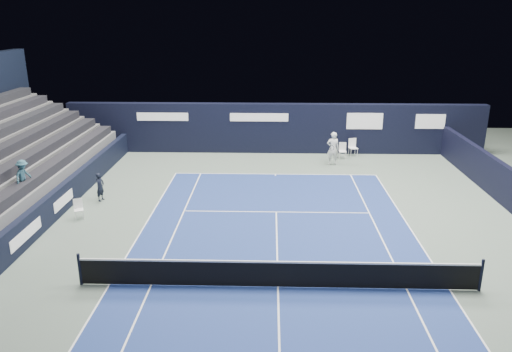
% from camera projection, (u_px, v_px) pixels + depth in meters
% --- Properties ---
extents(ground, '(48.00, 48.00, 0.00)m').
position_uv_depth(ground, '(277.00, 258.00, 17.96)').
color(ground, '#526258').
rests_on(ground, ground).
extents(court_surface, '(10.97, 23.77, 0.01)m').
position_uv_depth(court_surface, '(278.00, 287.00, 16.06)').
color(court_surface, navy).
rests_on(court_surface, ground).
extents(folding_chair_back_a, '(0.44, 0.47, 0.97)m').
position_uv_depth(folding_chair_back_a, '(343.00, 148.00, 30.20)').
color(folding_chair_back_a, white).
rests_on(folding_chair_back_a, ground).
extents(folding_chair_back_b, '(0.56, 0.55, 1.08)m').
position_uv_depth(folding_chair_back_b, '(353.00, 146.00, 30.78)').
color(folding_chair_back_b, white).
rests_on(folding_chair_back_b, ground).
extents(line_judge_chair, '(0.49, 0.49, 0.86)m').
position_uv_depth(line_judge_chair, '(78.00, 207.00, 21.36)').
color(line_judge_chair, white).
rests_on(line_judge_chair, ground).
extents(line_judge, '(0.46, 0.56, 1.34)m').
position_uv_depth(line_judge, '(100.00, 187.00, 23.33)').
color(line_judge, black).
rests_on(line_judge, ground).
extents(court_markings, '(11.03, 23.83, 0.00)m').
position_uv_depth(court_markings, '(278.00, 287.00, 16.05)').
color(court_markings, white).
rests_on(court_markings, court_surface).
extents(tennis_net, '(12.90, 0.10, 1.10)m').
position_uv_depth(tennis_net, '(278.00, 273.00, 15.90)').
color(tennis_net, black).
rests_on(tennis_net, ground).
extents(back_sponsor_wall, '(26.00, 0.63, 3.10)m').
position_uv_depth(back_sponsor_wall, '(275.00, 128.00, 31.25)').
color(back_sponsor_wall, black).
rests_on(back_sponsor_wall, ground).
extents(side_barrier_left, '(0.33, 22.00, 1.20)m').
position_uv_depth(side_barrier_left, '(60.00, 201.00, 21.82)').
color(side_barrier_left, black).
rests_on(side_barrier_left, ground).
extents(tennis_player, '(0.75, 0.88, 1.94)m').
position_uv_depth(tennis_player, '(333.00, 148.00, 28.83)').
color(tennis_player, silver).
rests_on(tennis_player, ground).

